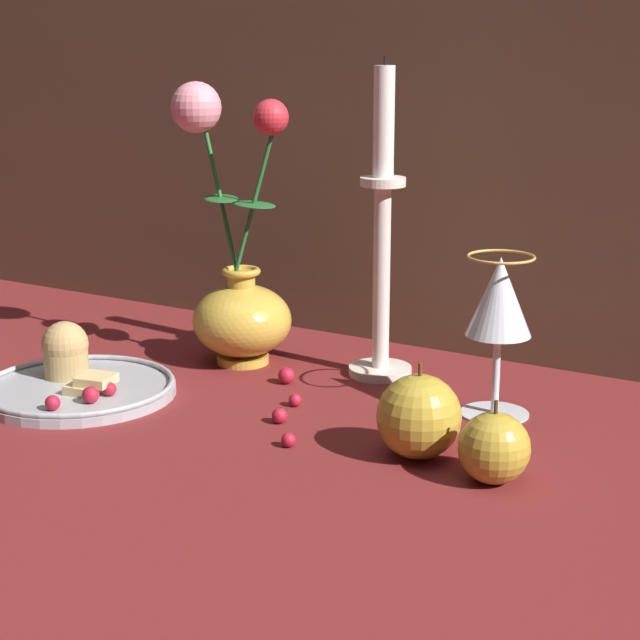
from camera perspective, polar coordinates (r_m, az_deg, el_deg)
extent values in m
plane|color=maroon|center=(1.14, -0.94, -4.86)|extent=(2.40, 2.40, 0.00)
cylinder|color=gold|center=(1.30, -4.14, -2.08)|extent=(0.06, 0.06, 0.01)
ellipsoid|color=gold|center=(1.29, -4.18, -0.02)|extent=(0.12, 0.12, 0.09)
cylinder|color=gold|center=(1.28, -4.22, 1.94)|extent=(0.03, 0.03, 0.03)
torus|color=gold|center=(1.28, -4.23, 2.60)|extent=(0.05, 0.05, 0.01)
cylinder|color=#23662D|center=(1.27, -5.42, 6.90)|extent=(0.06, 0.01, 0.19)
ellipsoid|color=#23662D|center=(1.27, -5.30, 6.47)|extent=(0.08, 0.08, 0.00)
sphere|color=pink|center=(1.27, -6.63, 11.20)|extent=(0.06, 0.06, 0.06)
cylinder|color=#23662D|center=(1.24, -3.46, 6.57)|extent=(0.06, 0.02, 0.19)
ellipsoid|color=#23662D|center=(1.24, -3.54, 6.16)|extent=(0.08, 0.07, 0.00)
sphere|color=red|center=(1.21, -2.64, 10.75)|extent=(0.04, 0.04, 0.04)
cylinder|color=#A3A3A8|center=(1.21, -12.76, -3.71)|extent=(0.21, 0.21, 0.01)
torus|color=#A3A3A8|center=(1.21, -12.78, -3.35)|extent=(0.21, 0.21, 0.01)
cylinder|color=tan|center=(1.25, -13.39, -2.10)|extent=(0.05, 0.05, 0.04)
sphere|color=tan|center=(1.24, -13.45, -1.27)|extent=(0.05, 0.05, 0.05)
cube|color=#DBBC7A|center=(1.19, -12.39, -3.57)|extent=(0.04, 0.04, 0.01)
cube|color=#DBBC7A|center=(1.18, -11.85, -3.14)|extent=(0.04, 0.04, 0.01)
sphere|color=#AD192D|center=(1.14, -14.07, -4.31)|extent=(0.02, 0.02, 0.02)
sphere|color=#AD192D|center=(1.15, -12.13, -3.93)|extent=(0.02, 0.02, 0.02)
sphere|color=#AD192D|center=(1.17, -11.16, -3.63)|extent=(0.02, 0.02, 0.02)
cylinder|color=silver|center=(1.14, 9.28, -4.88)|extent=(0.07, 0.07, 0.00)
cylinder|color=silver|center=(1.13, 9.37, -2.81)|extent=(0.01, 0.01, 0.08)
cone|color=silver|center=(1.11, 9.55, 1.25)|extent=(0.07, 0.07, 0.08)
cone|color=gold|center=(1.11, 9.52, 0.64)|extent=(0.06, 0.06, 0.06)
torus|color=gold|center=(1.10, 9.64, 3.34)|extent=(0.07, 0.07, 0.00)
cylinder|color=silver|center=(1.26, 3.22, -2.71)|extent=(0.07, 0.07, 0.01)
cylinder|color=silver|center=(1.23, 3.30, 2.24)|extent=(0.02, 0.02, 0.21)
cylinder|color=silver|center=(1.21, 3.38, 7.38)|extent=(0.05, 0.05, 0.01)
cylinder|color=white|center=(1.20, 3.43, 10.50)|extent=(0.02, 0.02, 0.12)
cylinder|color=black|center=(1.20, 3.47, 13.65)|extent=(0.00, 0.00, 0.01)
sphere|color=#B2932D|center=(1.01, 5.30, -5.15)|extent=(0.08, 0.08, 0.08)
cylinder|color=#4C3319|center=(0.99, 5.36, -2.64)|extent=(0.00, 0.00, 0.01)
sphere|color=#B2932D|center=(0.96, 9.27, -6.75)|extent=(0.06, 0.06, 0.06)
cylinder|color=#4C3319|center=(0.95, 9.37, -4.60)|extent=(0.00, 0.00, 0.01)
sphere|color=#AD192D|center=(1.04, -1.69, -6.42)|extent=(0.01, 0.01, 0.01)
sphere|color=#AD192D|center=(1.15, -1.34, -4.29)|extent=(0.01, 0.01, 0.01)
sphere|color=#AD192D|center=(1.10, -2.28, -5.11)|extent=(0.02, 0.02, 0.02)
sphere|color=#AD192D|center=(1.22, -1.81, -2.98)|extent=(0.02, 0.02, 0.02)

